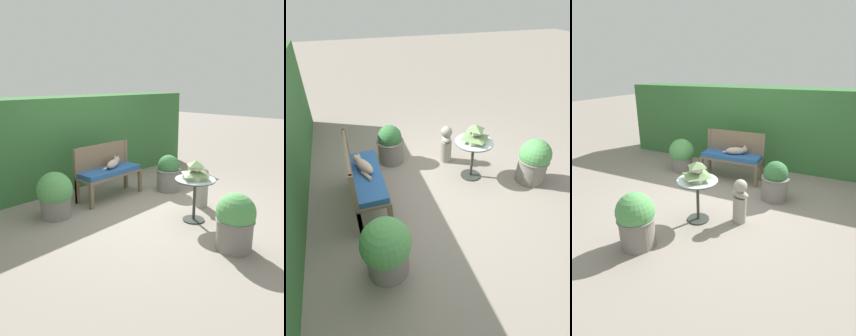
# 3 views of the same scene
# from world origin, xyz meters

# --- Properties ---
(ground) EXTENTS (30.00, 30.00, 0.00)m
(ground) POSITION_xyz_m (0.00, 0.00, 0.00)
(ground) COLOR gray
(foliage_hedge_back) EXTENTS (6.40, 1.01, 1.75)m
(foliage_hedge_back) POSITION_xyz_m (0.00, 2.41, 0.88)
(foliage_hedge_back) COLOR #336633
(foliage_hedge_back) RESTS_ON ground
(garden_bench) EXTENTS (1.23, 0.43, 0.54)m
(garden_bench) POSITION_xyz_m (-0.07, 1.02, 0.45)
(garden_bench) COLOR brown
(garden_bench) RESTS_ON ground
(bench_backrest) EXTENTS (1.23, 0.06, 0.96)m
(bench_backrest) POSITION_xyz_m (-0.07, 1.22, 0.68)
(bench_backrest) COLOR brown
(bench_backrest) RESTS_ON ground
(cat) EXTENTS (0.50, 0.29, 0.20)m
(cat) POSITION_xyz_m (0.03, 1.04, 0.61)
(cat) COLOR #A89989
(cat) RESTS_ON garden_bench
(patio_table) EXTENTS (0.60, 0.60, 0.66)m
(patio_table) POSITION_xyz_m (0.08, -0.66, 0.51)
(patio_table) COLOR #2D332D
(patio_table) RESTS_ON ground
(pagoda_birdhouse) EXTENTS (0.36, 0.36, 0.28)m
(pagoda_birdhouse) POSITION_xyz_m (0.08, -0.66, 0.77)
(pagoda_birdhouse) COLOR beige
(pagoda_birdhouse) RESTS_ON patio_table
(garden_bust) EXTENTS (0.31, 0.23, 0.68)m
(garden_bust) POSITION_xyz_m (0.65, -0.44, 0.34)
(garden_bust) COLOR gray
(garden_bust) RESTS_ON ground
(potted_plant_bench_left) EXTENTS (0.48, 0.48, 0.69)m
(potted_plant_bench_left) POSITION_xyz_m (0.95, 0.49, 0.34)
(potted_plant_bench_left) COLOR slate
(potted_plant_bench_left) RESTS_ON ground
(potted_plant_table_far) EXTENTS (0.55, 0.55, 0.72)m
(potted_plant_table_far) POSITION_xyz_m (-1.24, 0.99, 0.36)
(potted_plant_table_far) COLOR slate
(potted_plant_table_far) RESTS_ON ground
(potted_plant_table_near) EXTENTS (0.49, 0.49, 0.73)m
(potted_plant_table_near) POSITION_xyz_m (-0.33, -1.52, 0.37)
(potted_plant_table_near) COLOR slate
(potted_plant_table_near) RESTS_ON ground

